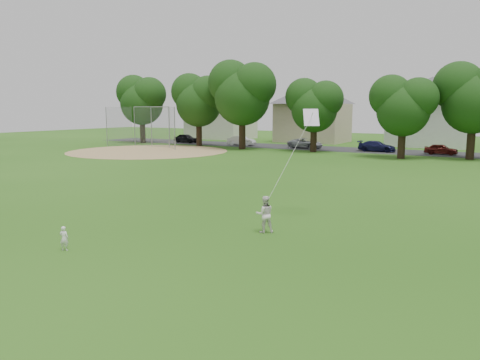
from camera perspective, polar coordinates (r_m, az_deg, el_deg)
The scene contains 10 objects.
ground at distance 16.49m, azimuth -9.61°, elevation -8.29°, with size 160.00×160.00×0.00m, color #245312.
street at distance 55.08m, azimuth 20.28°, elevation 3.17°, with size 90.00×7.00×0.01m, color #2D2D30.
dirt_infield at distance 54.20m, azimuth -11.12°, elevation 3.47°, with size 18.00×18.00×0.02m, color #9E7F51.
toddler at distance 17.05m, azimuth -20.66°, elevation -6.68°, with size 0.31×0.20×0.85m, color white.
older_boy at distance 18.20m, azimuth 3.03°, elevation -4.20°, with size 0.70×0.55×1.45m, color white.
kite at distance 19.32m, azimuth 6.03°, elevation 2.54°, with size 0.93×2.15×4.86m.
baseball_backstop at distance 60.43m, azimuth -11.11°, elevation 6.36°, with size 11.47×2.47×5.02m.
tree_row at distance 49.55m, azimuth 19.54°, elevation 9.87°, with size 80.57×9.14×10.82m.
parked_cars at distance 53.39m, azimuth 24.60°, elevation 3.42°, with size 71.59×2.54×1.26m.
house_row at distance 64.77m, azimuth 21.94°, elevation 8.25°, with size 77.47×13.91×10.36m.
Camera 1 is at (10.39, -11.88, 4.78)m, focal length 35.00 mm.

